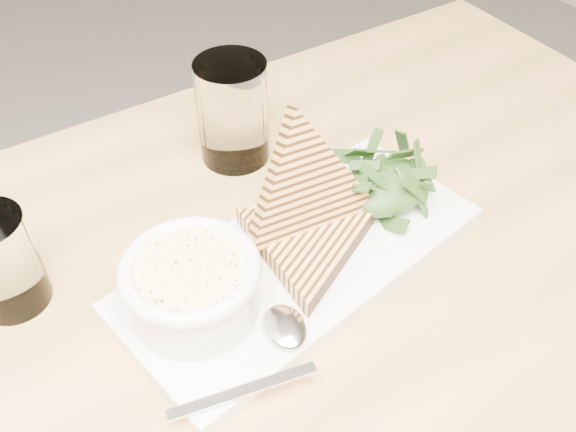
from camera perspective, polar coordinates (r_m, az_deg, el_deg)
table_top at (r=0.56m, az=-3.25°, el=-15.56°), size 1.35×0.98×0.04m
table_leg_br at (r=1.29m, az=8.53°, el=1.50°), size 0.06×0.06×0.72m
platter at (r=0.62m, az=1.16°, el=-3.84°), size 0.37×0.18×0.01m
soup_bowl at (r=0.56m, az=-8.41°, el=-6.67°), size 0.11×0.11×0.04m
soup at (r=0.54m, az=-8.71°, el=-4.83°), size 0.10×0.10×0.01m
bowl_rim at (r=0.54m, az=-8.73°, el=-4.69°), size 0.12×0.12×0.01m
sandwich_flat at (r=0.61m, az=1.64°, el=-2.59°), size 0.20×0.20×0.02m
sandwich_lean at (r=0.60m, az=1.66°, el=2.51°), size 0.18×0.17×0.18m
salad_base at (r=0.66m, az=8.66°, el=2.63°), size 0.10×0.08×0.04m
arugula_pile at (r=0.65m, az=8.74°, el=3.17°), size 0.11×0.10×0.05m
spoon_bowl at (r=0.55m, az=-0.27°, el=-9.81°), size 0.05×0.06×0.01m
spoon_handle at (r=0.52m, az=-4.00°, el=-15.25°), size 0.12×0.05×0.00m
glass_near at (r=0.61m, az=-24.19°, el=-3.78°), size 0.06×0.06×0.10m
glass_far at (r=0.71m, az=-4.93°, el=9.21°), size 0.08×0.08×0.12m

